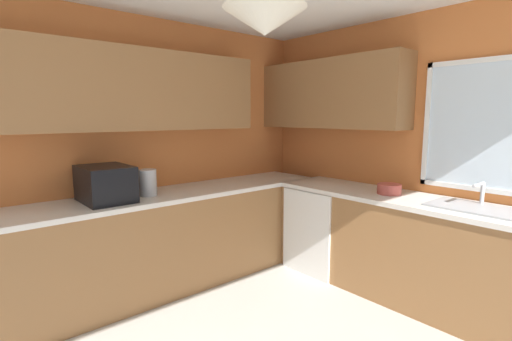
{
  "coord_description": "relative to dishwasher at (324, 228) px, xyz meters",
  "views": [
    {
      "loc": [
        1.51,
        -1.35,
        1.58
      ],
      "look_at": [
        -0.75,
        0.58,
        1.14
      ],
      "focal_mm": 26.28,
      "sensor_mm": 36.0,
      "label": 1
    }
  ],
  "objects": [
    {
      "name": "room_shell",
      "position": [
        0.08,
        -1.08,
        1.38
      ],
      "size": [
        3.84,
        4.09,
        2.54
      ],
      "color": "#D17238",
      "rests_on": "ground_plane"
    },
    {
      "name": "counter_run_left",
      "position": [
        -0.66,
        -1.64,
        0.02
      ],
      "size": [
        0.65,
        3.7,
        0.89
      ],
      "color": "olive",
      "rests_on": "ground_plane"
    },
    {
      "name": "counter_run_back",
      "position": [
        1.1,
        0.03,
        0.02
      ],
      "size": [
        2.93,
        0.65,
        0.89
      ],
      "color": "olive",
      "rests_on": "ground_plane"
    },
    {
      "name": "dishwasher",
      "position": [
        0.0,
        0.0,
        0.0
      ],
      "size": [
        0.6,
        0.6,
        0.84
      ],
      "primitive_type": "cube",
      "color": "white",
      "rests_on": "ground_plane"
    },
    {
      "name": "microwave",
      "position": [
        -0.66,
        -1.98,
        0.61
      ],
      "size": [
        0.48,
        0.36,
        0.29
      ],
      "primitive_type": "cube",
      "color": "black",
      "rests_on": "counter_run_left"
    },
    {
      "name": "kettle",
      "position": [
        -0.64,
        -1.63,
        0.58
      ],
      "size": [
        0.15,
        0.15,
        0.23
      ],
      "primitive_type": "cylinder",
      "color": "#B7B7BC",
      "rests_on": "counter_run_left"
    },
    {
      "name": "sink_assembly",
      "position": [
        1.38,
        0.04,
        0.48
      ],
      "size": [
        0.61,
        0.4,
        0.19
      ],
      "color": "#9EA0A5",
      "rests_on": "counter_run_back"
    },
    {
      "name": "bowl",
      "position": [
        0.69,
        0.03,
        0.51
      ],
      "size": [
        0.21,
        0.21,
        0.09
      ],
      "primitive_type": "cylinder",
      "color": "#B74C42",
      "rests_on": "counter_run_back"
    }
  ]
}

